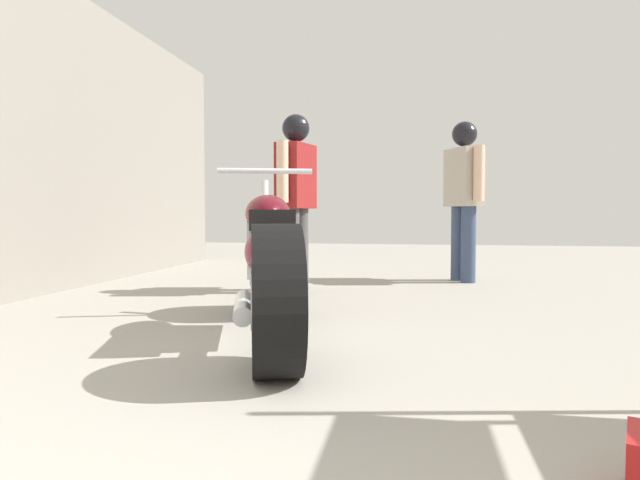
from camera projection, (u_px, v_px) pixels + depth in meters
ground_plane at (327, 310)px, 4.22m from camera, size 18.10×18.10×0.00m
garage_partition_left at (13, 128)px, 4.60m from camera, size 0.08×8.29×2.91m
motorcycle_maroon_cruiser at (269, 264)px, 3.22m from camera, size 0.98×2.24×1.06m
mechanic_in_blue at (464, 186)px, 5.94m from camera, size 0.42×0.65×1.73m
mechanic_with_helmet at (296, 186)px, 5.17m from camera, size 0.33×0.66×1.67m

